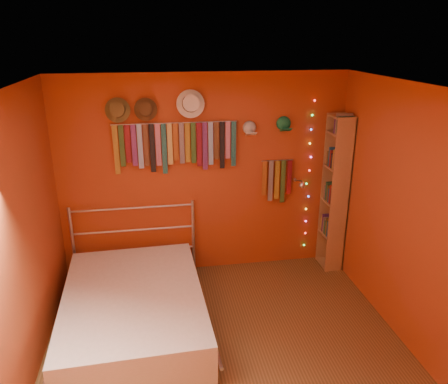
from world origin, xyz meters
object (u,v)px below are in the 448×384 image
tie_rack (176,144)px  bookshelf (338,193)px  reading_lamp (301,184)px  bed (134,308)px

tie_rack → bookshelf: (2.00, -0.15, -0.67)m
reading_lamp → bookshelf: bearing=3.9°
reading_lamp → bed: (-2.05, -0.88, -0.95)m
reading_lamp → bookshelf: bookshelf is taller
reading_lamp → bookshelf: 0.53m
bookshelf → bed: bookshelf is taller
tie_rack → bed: bearing=-117.5°
tie_rack → reading_lamp: bearing=-7.3°
bookshelf → bed: 2.82m
bookshelf → bed: bearing=-160.3°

